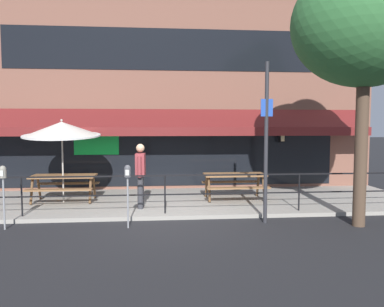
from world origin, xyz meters
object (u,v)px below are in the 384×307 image
picnic_table_left (64,181)px  parking_meter_far (128,177)px  picnic_table_centre (234,179)px  street_sign_pole (266,141)px  patio_umbrella_left (62,130)px  pedestrian_walking (141,172)px  street_tree_curbside (371,16)px  parking_meter_near (3,178)px

picnic_table_left → parking_meter_far: bearing=-52.2°
picnic_table_centre → street_sign_pole: size_ratio=0.48×
street_sign_pole → picnic_table_left: bearing=154.6°
patio_umbrella_left → pedestrian_walking: (2.25, -0.97, -1.12)m
patio_umbrella_left → street_sign_pole: size_ratio=0.64×
picnic_table_centre → pedestrian_walking: bearing=-161.6°
picnic_table_centre → street_tree_curbside: size_ratio=0.28×
parking_meter_far → patio_umbrella_left: bearing=128.6°
street_sign_pole → parking_meter_far: bearing=-177.3°
picnic_table_left → pedestrian_walking: pedestrian_walking is taller
street_tree_curbside → picnic_table_left: bearing=158.0°
parking_meter_far → street_tree_curbside: 6.42m
pedestrian_walking → picnic_table_left: bearing=155.2°
street_sign_pole → pedestrian_walking: bearing=154.2°
street_sign_pole → street_tree_curbside: size_ratio=0.59×
street_sign_pole → street_tree_curbside: bearing=-13.3°
parking_meter_near → street_tree_curbside: (8.05, -0.47, 3.54)m
picnic_table_centre → street_sign_pole: 2.66m
patio_umbrella_left → pedestrian_walking: patio_umbrella_left is taller
parking_meter_far → street_tree_curbside: bearing=-3.9°
picnic_table_centre → parking_meter_far: (-2.93, -2.49, 0.44)m
pedestrian_walking → street_tree_curbside: bearing=-20.8°
picnic_table_left → picnic_table_centre: 4.97m
street_sign_pole → street_tree_curbside: (2.15, -0.51, 2.75)m
picnic_table_centre → patio_umbrella_left: 5.18m
picnic_table_centre → patio_umbrella_left: (-4.97, 0.06, 1.47)m
parking_meter_near → patio_umbrella_left: bearing=74.7°
pedestrian_walking → street_sign_pole: size_ratio=0.46×
street_sign_pole → patio_umbrella_left: bearing=155.3°
picnic_table_left → street_sign_pole: street_sign_pole is taller
patio_umbrella_left → parking_meter_near: patio_umbrella_left is taller
parking_meter_near → street_sign_pole: 5.94m
picnic_table_centre → parking_meter_near: bearing=-157.1°
patio_umbrella_left → street_tree_curbside: size_ratio=0.37×
picnic_table_centre → patio_umbrella_left: bearing=179.3°
pedestrian_walking → parking_meter_far: pedestrian_walking is taller
picnic_table_left → picnic_table_centre: (4.97, -0.13, 0.00)m
parking_meter_near → street_tree_curbside: street_tree_curbside is taller
parking_meter_near → street_sign_pole: street_sign_pole is taller
picnic_table_left → parking_meter_near: 2.64m
patio_umbrella_left → street_sign_pole: street_sign_pole is taller
picnic_table_left → street_tree_curbside: size_ratio=0.28×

